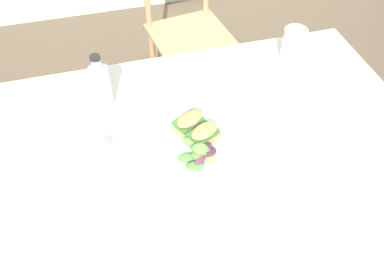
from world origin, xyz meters
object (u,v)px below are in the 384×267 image
(sandwich_half_back, at_px, (189,122))
(fork_on_napkin, at_px, (113,153))
(dining_table, at_px, (205,179))
(plate_lunch, at_px, (195,146))
(sandwich_half_front, at_px, (204,134))
(mason_jar_iced_tea, at_px, (293,45))
(bottle_cold_brew, at_px, (102,88))
(chair_wooden_far, at_px, (188,31))

(sandwich_half_back, relative_size, fork_on_napkin, 0.59)
(fork_on_napkin, bearing_deg, dining_table, -18.34)
(sandwich_half_back, height_order, fork_on_napkin, sandwich_half_back)
(dining_table, bearing_deg, plate_lunch, 111.81)
(fork_on_napkin, bearing_deg, sandwich_half_front, -5.31)
(dining_table, relative_size, sandwich_half_back, 12.98)
(sandwich_half_front, height_order, fork_on_napkin, sandwich_half_front)
(plate_lunch, height_order, sandwich_half_back, sandwich_half_back)
(mason_jar_iced_tea, bearing_deg, sandwich_half_front, -143.50)
(plate_lunch, bearing_deg, sandwich_half_back, 89.78)
(fork_on_napkin, xyz_separation_m, bottle_cold_brew, (0.00, 0.23, 0.06))
(bottle_cold_brew, distance_m, mason_jar_iced_tea, 0.71)
(dining_table, height_order, sandwich_half_back, sandwich_half_back)
(sandwich_half_front, xyz_separation_m, bottle_cold_brew, (-0.27, 0.25, 0.03))
(chair_wooden_far, distance_m, fork_on_napkin, 1.15)
(bottle_cold_brew, xyz_separation_m, mason_jar_iced_tea, (0.71, 0.07, -0.01))
(sandwich_half_back, bearing_deg, dining_table, -80.81)
(plate_lunch, distance_m, sandwich_half_front, 0.05)
(dining_table, xyz_separation_m, sandwich_half_back, (-0.02, 0.12, 0.14))
(fork_on_napkin, relative_size, mason_jar_iced_tea, 1.52)
(dining_table, relative_size, mason_jar_iced_tea, 11.56)
(bottle_cold_brew, bearing_deg, dining_table, -50.40)
(sandwich_half_front, relative_size, mason_jar_iced_tea, 0.89)
(chair_wooden_far, xyz_separation_m, fork_on_napkin, (-0.49, -1.00, 0.30))
(mason_jar_iced_tea, bearing_deg, bottle_cold_brew, -174.37)
(dining_table, distance_m, plate_lunch, 0.12)
(plate_lunch, bearing_deg, fork_on_napkin, 171.12)
(mason_jar_iced_tea, bearing_deg, chair_wooden_far, 107.47)
(dining_table, bearing_deg, sandwich_half_front, 79.98)
(dining_table, relative_size, chair_wooden_far, 1.62)
(dining_table, height_order, bottle_cold_brew, bottle_cold_brew)
(sandwich_half_front, height_order, mason_jar_iced_tea, mason_jar_iced_tea)
(dining_table, relative_size, plate_lunch, 5.21)
(plate_lunch, xyz_separation_m, bottle_cold_brew, (-0.24, 0.27, 0.06))
(plate_lunch, bearing_deg, bottle_cold_brew, 132.18)
(dining_table, xyz_separation_m, chair_wooden_far, (0.23, 1.09, -0.19))
(dining_table, bearing_deg, bottle_cold_brew, 129.60)
(mason_jar_iced_tea, bearing_deg, plate_lunch, -144.30)
(fork_on_napkin, xyz_separation_m, mason_jar_iced_tea, (0.71, 0.30, 0.05))
(dining_table, relative_size, sandwich_half_front, 12.98)
(dining_table, distance_m, mason_jar_iced_tea, 0.61)
(fork_on_napkin, height_order, mason_jar_iced_tea, mason_jar_iced_tea)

